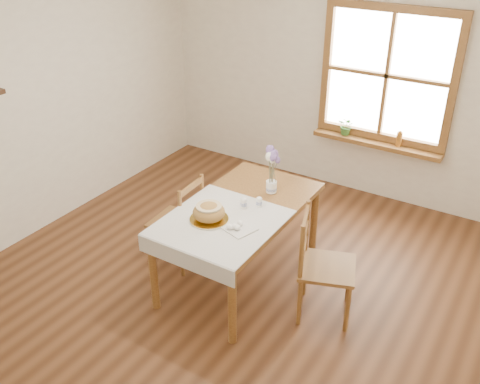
% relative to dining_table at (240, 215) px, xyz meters
% --- Properties ---
extents(ground, '(5.00, 5.00, 0.00)m').
position_rel_dining_table_xyz_m(ground, '(0.00, -0.30, -0.66)').
color(ground, brown).
rests_on(ground, ground).
extents(room_walls, '(4.60, 5.10, 2.65)m').
position_rel_dining_table_xyz_m(room_walls, '(0.00, -0.30, 1.04)').
color(room_walls, white).
rests_on(room_walls, ground).
extents(window, '(1.46, 0.08, 1.46)m').
position_rel_dining_table_xyz_m(window, '(0.50, 2.17, 0.79)').
color(window, olive).
rests_on(window, ground).
extents(window_sill, '(1.46, 0.20, 0.05)m').
position_rel_dining_table_xyz_m(window_sill, '(0.50, 2.10, 0.03)').
color(window_sill, olive).
rests_on(window_sill, ground).
extents(dining_table, '(0.90, 1.60, 0.75)m').
position_rel_dining_table_xyz_m(dining_table, '(0.00, 0.00, 0.00)').
color(dining_table, olive).
rests_on(dining_table, ground).
extents(table_linen, '(0.91, 0.99, 0.01)m').
position_rel_dining_table_xyz_m(table_linen, '(0.00, -0.30, 0.09)').
color(table_linen, silver).
rests_on(table_linen, dining_table).
extents(chair_left, '(0.47, 0.45, 0.90)m').
position_rel_dining_table_xyz_m(chair_left, '(-0.65, -0.09, -0.21)').
color(chair_left, olive).
rests_on(chair_left, ground).
extents(chair_right, '(0.59, 0.58, 0.96)m').
position_rel_dining_table_xyz_m(chair_right, '(0.86, -0.04, -0.18)').
color(chair_right, olive).
rests_on(chair_right, ground).
extents(bread_plate, '(0.35, 0.35, 0.02)m').
position_rel_dining_table_xyz_m(bread_plate, '(-0.10, -0.33, 0.10)').
color(bread_plate, white).
rests_on(bread_plate, table_linen).
extents(bread_loaf, '(0.27, 0.27, 0.15)m').
position_rel_dining_table_xyz_m(bread_loaf, '(-0.10, -0.33, 0.19)').
color(bread_loaf, '#A57A3A').
rests_on(bread_loaf, bread_plate).
extents(egg_napkin, '(0.31, 0.29, 0.01)m').
position_rel_dining_table_xyz_m(egg_napkin, '(0.18, -0.31, 0.10)').
color(egg_napkin, silver).
rests_on(egg_napkin, table_linen).
extents(eggs, '(0.24, 0.23, 0.04)m').
position_rel_dining_table_xyz_m(eggs, '(0.18, -0.31, 0.13)').
color(eggs, white).
rests_on(eggs, egg_napkin).
extents(salt_shaker, '(0.06, 0.06, 0.10)m').
position_rel_dining_table_xyz_m(salt_shaker, '(0.05, -0.01, 0.15)').
color(salt_shaker, white).
rests_on(salt_shaker, table_linen).
extents(pepper_shaker, '(0.06, 0.06, 0.10)m').
position_rel_dining_table_xyz_m(pepper_shaker, '(0.14, 0.08, 0.14)').
color(pepper_shaker, white).
rests_on(pepper_shaker, table_linen).
extents(flower_vase, '(0.10, 0.10, 0.11)m').
position_rel_dining_table_xyz_m(flower_vase, '(0.10, 0.37, 0.14)').
color(flower_vase, white).
rests_on(flower_vase, dining_table).
extents(lavender_bouquet, '(0.17, 0.17, 0.32)m').
position_rel_dining_table_xyz_m(lavender_bouquet, '(0.10, 0.37, 0.36)').
color(lavender_bouquet, '#735699').
rests_on(lavender_bouquet, flower_vase).
extents(potted_plant, '(0.22, 0.24, 0.16)m').
position_rel_dining_table_xyz_m(potted_plant, '(0.13, 2.10, 0.13)').
color(potted_plant, '#3A702C').
rests_on(potted_plant, window_sill).
extents(amber_bottle, '(0.07, 0.07, 0.18)m').
position_rel_dining_table_xyz_m(amber_bottle, '(0.74, 2.10, 0.14)').
color(amber_bottle, '#AC671F').
rests_on(amber_bottle, window_sill).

